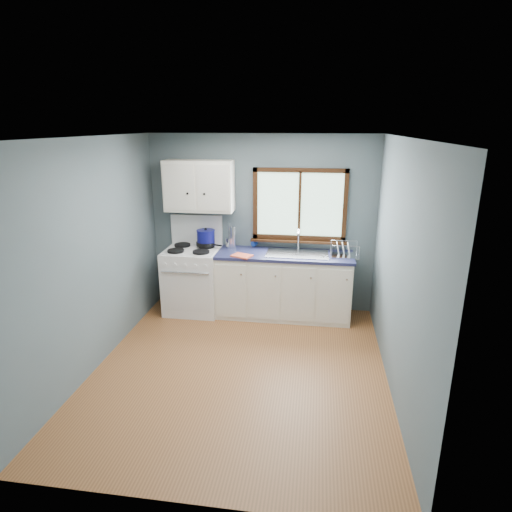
# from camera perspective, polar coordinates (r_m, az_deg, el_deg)

# --- Properties ---
(floor) EXTENTS (3.20, 3.60, 0.02)m
(floor) POSITION_cam_1_polar(r_m,az_deg,el_deg) (4.95, -2.14, -14.92)
(floor) COLOR #975C31
(floor) RESTS_ON ground
(ceiling) EXTENTS (3.20, 3.60, 0.02)m
(ceiling) POSITION_cam_1_polar(r_m,az_deg,el_deg) (4.19, -2.53, 15.69)
(ceiling) COLOR white
(ceiling) RESTS_ON wall_back
(wall_back) EXTENTS (3.20, 0.02, 2.50)m
(wall_back) POSITION_cam_1_polar(r_m,az_deg,el_deg) (6.13, 0.76, 4.30)
(wall_back) COLOR slate
(wall_back) RESTS_ON ground
(wall_front) EXTENTS (3.20, 0.02, 2.50)m
(wall_front) POSITION_cam_1_polar(r_m,az_deg,el_deg) (2.79, -9.23, -12.42)
(wall_front) COLOR slate
(wall_front) RESTS_ON ground
(wall_left) EXTENTS (0.02, 3.60, 2.50)m
(wall_left) POSITION_cam_1_polar(r_m,az_deg,el_deg) (4.95, -20.97, -0.03)
(wall_left) COLOR slate
(wall_left) RESTS_ON ground
(wall_right) EXTENTS (0.02, 3.60, 2.50)m
(wall_right) POSITION_cam_1_polar(r_m,az_deg,el_deg) (4.42, 18.69, -1.80)
(wall_right) COLOR slate
(wall_right) RESTS_ON ground
(gas_range) EXTENTS (0.76, 0.69, 1.36)m
(gas_range) POSITION_cam_1_polar(r_m,az_deg,el_deg) (6.22, -8.40, -2.96)
(gas_range) COLOR white
(gas_range) RESTS_ON floor
(base_cabinets) EXTENTS (1.85, 0.60, 0.88)m
(base_cabinets) POSITION_cam_1_polar(r_m,az_deg,el_deg) (6.04, 3.68, -4.28)
(base_cabinets) COLOR white
(base_cabinets) RESTS_ON floor
(countertop) EXTENTS (1.89, 0.64, 0.04)m
(countertop) POSITION_cam_1_polar(r_m,az_deg,el_deg) (5.88, 3.77, 0.16)
(countertop) COLOR #1B1E41
(countertop) RESTS_ON base_cabinets
(sink) EXTENTS (0.84, 0.46, 0.44)m
(sink) POSITION_cam_1_polar(r_m,az_deg,el_deg) (5.88, 5.51, -0.29)
(sink) COLOR silver
(sink) RESTS_ON countertop
(window) EXTENTS (1.36, 0.10, 1.03)m
(window) POSITION_cam_1_polar(r_m,az_deg,el_deg) (6.00, 5.82, 6.13)
(window) COLOR #9EC6A8
(window) RESTS_ON wall_back
(upper_cabinets) EXTENTS (0.95, 0.35, 0.70)m
(upper_cabinets) POSITION_cam_1_polar(r_m,az_deg,el_deg) (6.02, -7.61, 9.24)
(upper_cabinets) COLOR white
(upper_cabinets) RESTS_ON wall_back
(skillet) EXTENTS (0.42, 0.33, 0.05)m
(skillet) POSITION_cam_1_polar(r_m,az_deg,el_deg) (6.14, -6.73, 1.66)
(skillet) COLOR black
(skillet) RESTS_ON gas_range
(stockpot) EXTENTS (0.32, 0.32, 0.26)m
(stockpot) POSITION_cam_1_polar(r_m,az_deg,el_deg) (6.12, -6.70, 2.47)
(stockpot) COLOR #0D0F58
(stockpot) RESTS_ON gas_range
(utensil_crock) EXTENTS (0.13, 0.13, 0.38)m
(utensil_crock) POSITION_cam_1_polar(r_m,az_deg,el_deg) (6.11, -3.46, 1.79)
(utensil_crock) COLOR silver
(utensil_crock) RESTS_ON countertop
(thermos) EXTENTS (0.08, 0.08, 0.31)m
(thermos) POSITION_cam_1_polar(r_m,az_deg,el_deg) (6.07, -3.08, 2.47)
(thermos) COLOR silver
(thermos) RESTS_ON countertop
(soap_bottle) EXTENTS (0.12, 0.12, 0.24)m
(soap_bottle) POSITION_cam_1_polar(r_m,az_deg,el_deg) (6.14, -0.42, 2.27)
(soap_bottle) COLOR #1C42AA
(soap_bottle) RESTS_ON countertop
(dish_towel) EXTENTS (0.31, 0.27, 0.02)m
(dish_towel) POSITION_cam_1_polar(r_m,az_deg,el_deg) (5.73, -1.89, 0.04)
(dish_towel) COLOR #E85737
(dish_towel) RESTS_ON countertop
(dish_rack) EXTENTS (0.38, 0.29, 0.19)m
(dish_rack) POSITION_cam_1_polar(r_m,az_deg,el_deg) (5.85, 11.63, 0.48)
(dish_rack) COLOR silver
(dish_rack) RESTS_ON countertop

